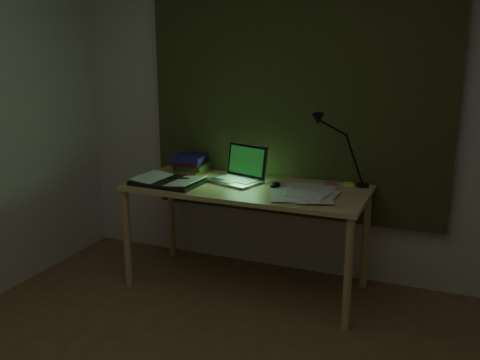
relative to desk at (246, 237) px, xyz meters
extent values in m
cube|color=silver|center=(0.21, 0.44, 0.88)|extent=(3.50, 0.00, 2.50)
cube|color=#32351A|center=(0.21, 0.40, 1.08)|extent=(2.20, 0.06, 2.00)
ellipsoid|color=black|center=(0.19, 0.03, 0.39)|extent=(0.07, 0.11, 0.04)
cube|color=#F8FD35|center=(0.64, 0.29, 0.38)|extent=(0.08, 0.08, 0.01)
cube|color=#D55376|center=(0.53, 0.26, 0.38)|extent=(0.09, 0.09, 0.01)
camera|label=1|loc=(1.30, -3.29, 1.33)|focal=40.00mm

